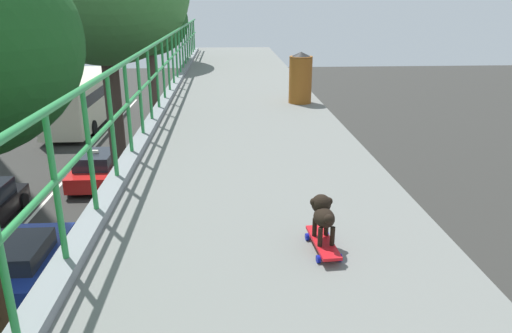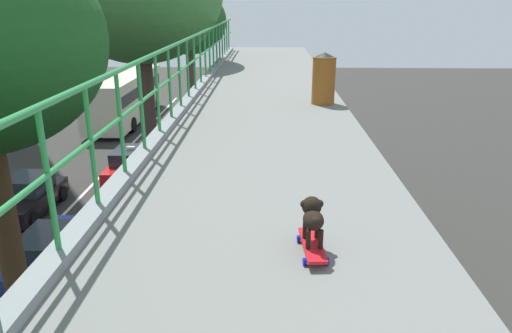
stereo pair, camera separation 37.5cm
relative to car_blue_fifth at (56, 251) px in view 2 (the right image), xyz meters
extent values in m
cylinder|color=#2B8D45|center=(5.01, -9.70, 6.09)|extent=(0.04, 0.04, 1.05)
cylinder|color=#2B8D45|center=(5.01, -8.86, 6.09)|extent=(0.04, 0.04, 1.05)
cylinder|color=#2B8D45|center=(5.01, -8.02, 6.09)|extent=(0.04, 0.04, 1.05)
cylinder|color=#2B8D45|center=(5.01, -7.18, 6.09)|extent=(0.04, 0.04, 1.05)
cylinder|color=#2B8D45|center=(5.01, -6.34, 6.09)|extent=(0.04, 0.04, 1.05)
cylinder|color=#2B8D45|center=(5.01, -5.50, 6.09)|extent=(0.04, 0.04, 1.05)
cylinder|color=#2B8D45|center=(5.01, -4.66, 6.09)|extent=(0.04, 0.04, 1.05)
cylinder|color=#2B8D45|center=(5.01, -3.82, 6.09)|extent=(0.04, 0.04, 1.05)
cylinder|color=#2B8D45|center=(5.01, -2.98, 6.09)|extent=(0.04, 0.04, 1.05)
cylinder|color=#2B8D45|center=(5.01, -2.14, 6.09)|extent=(0.04, 0.04, 1.05)
cylinder|color=#2B8D45|center=(5.01, -1.30, 6.09)|extent=(0.04, 0.04, 1.05)
cylinder|color=#2B8D45|center=(5.01, -0.46, 6.09)|extent=(0.04, 0.04, 1.05)
cylinder|color=#2B8D45|center=(5.01, 0.38, 6.09)|extent=(0.04, 0.04, 1.05)
cylinder|color=#2B8D45|center=(5.01, 1.22, 6.09)|extent=(0.04, 0.04, 1.05)
cylinder|color=#2B8D45|center=(5.01, 2.06, 6.09)|extent=(0.04, 0.04, 1.05)
cylinder|color=#2B8D45|center=(5.01, 2.90, 6.09)|extent=(0.04, 0.04, 1.05)
cylinder|color=#2B8D45|center=(5.01, 3.74, 6.09)|extent=(0.04, 0.04, 1.05)
cylinder|color=#2B8D45|center=(5.01, 4.58, 6.09)|extent=(0.04, 0.04, 1.05)
cylinder|color=#2B8D45|center=(5.01, 5.42, 6.09)|extent=(0.04, 0.04, 1.05)
cube|color=navy|center=(0.00, 0.08, -0.13)|extent=(1.88, 4.15, 0.64)
cube|color=#1E232B|center=(0.00, -0.25, 0.45)|extent=(1.62, 2.02, 0.52)
cylinder|color=black|center=(0.90, 1.37, -0.33)|extent=(0.23, 0.67, 0.67)
cylinder|color=black|center=(-0.90, 1.37, -0.33)|extent=(0.23, 0.67, 0.67)
cylinder|color=black|center=(0.90, -1.21, -0.33)|extent=(0.23, 0.67, 0.67)
cylinder|color=black|center=(-0.90, -1.21, -0.33)|extent=(0.23, 0.67, 0.67)
cube|color=black|center=(-3.00, 4.16, -0.16)|extent=(1.80, 3.89, 0.63)
cube|color=#1E232B|center=(-3.00, 4.45, 0.46)|extent=(1.51, 1.70, 0.61)
cylinder|color=black|center=(-2.14, 2.88, -0.36)|extent=(0.23, 0.62, 0.62)
cylinder|color=black|center=(-2.14, 5.43, -0.36)|extent=(0.23, 0.62, 0.62)
cylinder|color=black|center=(-3.86, 5.43, -0.36)|extent=(0.23, 0.62, 0.62)
cube|color=red|center=(0.17, 8.10, -0.12)|extent=(1.86, 3.94, 0.66)
cube|color=#1E232B|center=(0.17, 7.98, 0.51)|extent=(1.55, 1.96, 0.60)
cube|color=silver|center=(0.17, 7.98, 0.88)|extent=(0.36, 0.16, 0.12)
cylinder|color=black|center=(1.06, 9.36, -0.34)|extent=(0.21, 0.65, 0.65)
cylinder|color=black|center=(-0.72, 9.36, -0.34)|extent=(0.21, 0.65, 0.65)
cylinder|color=black|center=(1.06, 6.85, -0.34)|extent=(0.21, 0.65, 0.65)
cylinder|color=black|center=(-0.72, 6.85, -0.34)|extent=(0.21, 0.65, 0.65)
cube|color=beige|center=(-3.40, 19.37, 1.08)|extent=(2.57, 10.72, 2.94)
cube|color=black|center=(-3.40, 19.37, 1.59)|extent=(2.59, 9.87, 0.70)
cylinder|color=black|center=(-2.17, 23.12, -0.19)|extent=(0.28, 0.96, 0.96)
cylinder|color=black|center=(-4.64, 23.12, -0.19)|extent=(0.28, 0.96, 0.96)
cylinder|color=black|center=(-2.17, 16.42, -0.19)|extent=(0.28, 0.96, 0.96)
cylinder|color=black|center=(-4.64, 16.42, -0.19)|extent=(0.28, 0.96, 0.96)
cylinder|color=#4B3420|center=(2.29, -5.93, 2.52)|extent=(0.40, 0.40, 6.37)
cylinder|color=#4A3831|center=(2.71, 1.82, 2.76)|extent=(0.50, 0.50, 6.85)
cylinder|color=#47372F|center=(2.22, 13.22, 2.25)|extent=(0.42, 0.42, 5.84)
ellipsoid|color=#245C25|center=(2.22, 13.22, 6.28)|extent=(4.04, 4.04, 3.46)
cube|color=red|center=(6.88, -9.55, 5.55)|extent=(0.18, 0.54, 0.02)
cylinder|color=#0D17A5|center=(6.95, -9.38, 5.51)|extent=(0.03, 0.06, 0.06)
cylinder|color=#0D17A5|center=(6.79, -9.39, 5.51)|extent=(0.03, 0.06, 0.06)
cylinder|color=#0D17A5|center=(6.97, -9.72, 5.51)|extent=(0.03, 0.06, 0.06)
cylinder|color=#0D17A5|center=(6.81, -9.73, 5.51)|extent=(0.03, 0.06, 0.06)
cylinder|color=black|center=(6.92, -9.46, 5.64)|extent=(0.04, 0.04, 0.15)
cylinder|color=black|center=(6.83, -9.47, 5.64)|extent=(0.04, 0.04, 0.15)
cylinder|color=black|center=(6.93, -9.63, 5.64)|extent=(0.04, 0.04, 0.15)
cylinder|color=black|center=(6.84, -9.63, 5.64)|extent=(0.04, 0.04, 0.15)
ellipsoid|color=black|center=(6.88, -9.55, 5.75)|extent=(0.17, 0.23, 0.14)
sphere|color=black|center=(6.87, -9.45, 5.82)|extent=(0.15, 0.15, 0.15)
ellipsoid|color=black|center=(6.87, -9.39, 5.81)|extent=(0.06, 0.07, 0.05)
sphere|color=black|center=(6.93, -9.45, 5.84)|extent=(0.06, 0.06, 0.06)
sphere|color=black|center=(6.82, -9.46, 5.84)|extent=(0.06, 0.06, 0.06)
sphere|color=black|center=(6.89, -9.66, 5.80)|extent=(0.07, 0.07, 0.07)
cylinder|color=#914F1A|center=(7.53, -4.03, 5.91)|extent=(0.42, 0.42, 0.85)
cone|color=black|center=(7.53, -4.03, 6.37)|extent=(0.43, 0.43, 0.10)
camera|label=1|loc=(6.17, -12.73, 7.29)|focal=33.25mm
camera|label=2|loc=(6.55, -12.73, 7.29)|focal=33.25mm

